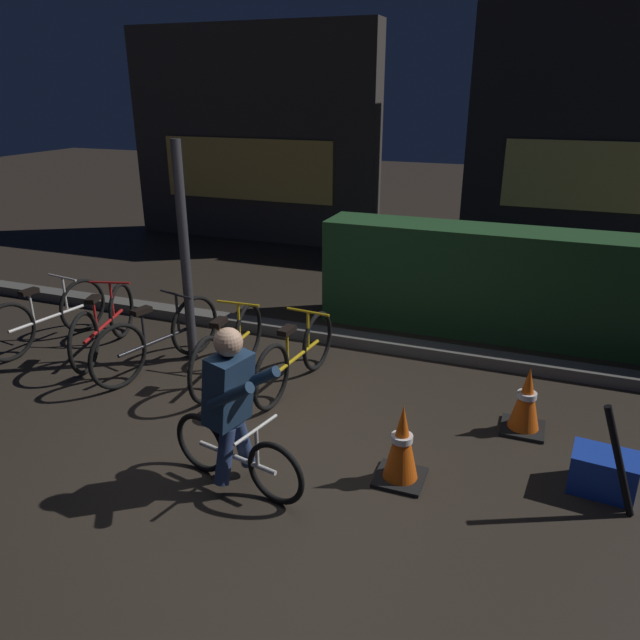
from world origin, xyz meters
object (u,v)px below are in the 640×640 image
object	(u,v)px
cyclist	(233,408)
traffic_cone_far	(526,401)
street_post	(185,256)
traffic_cone_near	(402,445)
parked_bike_center_right	(228,348)
parked_bike_left_mid	(104,324)
parked_bike_leftmost	(47,317)
blue_crate	(603,472)
closed_umbrella	(619,462)
parked_bike_center_left	(159,339)
parked_bike_right_mid	(296,356)

from	to	relation	value
cyclist	traffic_cone_far	bearing A→B (deg)	50.57
street_post	traffic_cone_near	world-z (taller)	street_post
parked_bike_center_right	cyclist	xyz separation A→B (m)	(0.89, -1.49, 0.30)
parked_bike_left_mid	parked_bike_center_right	size ratio (longest dim) A/B	0.99
parked_bike_center_right	parked_bike_leftmost	bearing A→B (deg)	86.27
blue_crate	closed_umbrella	size ratio (longest dim) A/B	0.52
street_post	closed_umbrella	xyz separation A→B (m)	(4.05, -1.15, -0.73)
cyclist	parked_bike_center_left	bearing A→B (deg)	151.42
parked_bike_center_left	blue_crate	xyz separation A→B (m)	(4.16, -0.55, -0.20)
parked_bike_center_left	traffic_cone_near	bearing A→B (deg)	-94.17
parked_bike_center_right	blue_crate	size ratio (longest dim) A/B	3.59
parked_bike_center_left	closed_umbrella	size ratio (longest dim) A/B	1.89
parked_bike_leftmost	traffic_cone_far	world-z (taller)	parked_bike_leftmost
parked_bike_left_mid	parked_bike_right_mid	distance (m)	2.27
parked_bike_left_mid	closed_umbrella	xyz separation A→B (m)	(5.02, -0.94, 0.07)
traffic_cone_far	parked_bike_leftmost	bearing A→B (deg)	-179.85
parked_bike_center_left	traffic_cone_far	world-z (taller)	parked_bike_center_left
parked_bike_center_left	parked_bike_center_right	size ratio (longest dim) A/B	1.02
blue_crate	traffic_cone_far	bearing A→B (deg)	131.25
parked_bike_right_mid	closed_umbrella	world-z (taller)	closed_umbrella
parked_bike_center_right	closed_umbrella	bearing A→B (deg)	-107.18
parked_bike_left_mid	parked_bike_center_left	world-z (taller)	parked_bike_center_left
parked_bike_right_mid	closed_umbrella	bearing A→B (deg)	-103.36
street_post	parked_bike_center_right	xyz separation A→B (m)	(0.61, -0.28, -0.81)
traffic_cone_far	blue_crate	world-z (taller)	traffic_cone_far
cyclist	closed_umbrella	distance (m)	2.64
parked_bike_leftmost	cyclist	distance (m)	3.56
street_post	traffic_cone_near	xyz separation A→B (m)	(2.61, -1.30, -0.84)
cyclist	parked_bike_center_right	bearing A→B (deg)	132.84
street_post	cyclist	size ratio (longest dim) A/B	1.84
traffic_cone_far	parked_bike_center_right	bearing A→B (deg)	-179.13
blue_crate	parked_bike_center_right	bearing A→B (deg)	169.66
closed_umbrella	parked_bike_center_left	bearing A→B (deg)	-18.00
traffic_cone_near	cyclist	bearing A→B (deg)	-157.12
cyclist	closed_umbrella	size ratio (longest dim) A/B	1.47
parked_bike_right_mid	traffic_cone_near	world-z (taller)	parked_bike_right_mid
parked_bike_left_mid	traffic_cone_far	size ratio (longest dim) A/B	2.68
parked_bike_center_left	traffic_cone_near	world-z (taller)	parked_bike_center_left
street_post	parked_bike_center_left	world-z (taller)	street_post
parked_bike_center_right	traffic_cone_near	xyz separation A→B (m)	(2.00, -1.02, -0.03)
parked_bike_leftmost	parked_bike_center_left	bearing A→B (deg)	-84.60
street_post	parked_bike_leftmost	xyz separation A→B (m)	(-1.71, -0.25, -0.81)
cyclist	closed_umbrella	world-z (taller)	cyclist
parked_bike_leftmost	parked_bike_left_mid	distance (m)	0.74
parked_bike_center_left	cyclist	xyz separation A→B (m)	(1.66, -1.42, 0.28)
parked_bike_center_right	parked_bike_right_mid	xyz separation A→B (m)	(0.69, 0.08, -0.01)
street_post	cyclist	world-z (taller)	street_post
blue_crate	parked_bike_left_mid	bearing A→B (deg)	172.05
parked_bike_right_mid	cyclist	xyz separation A→B (m)	(0.20, -1.57, 0.30)
street_post	closed_umbrella	bearing A→B (deg)	-15.86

